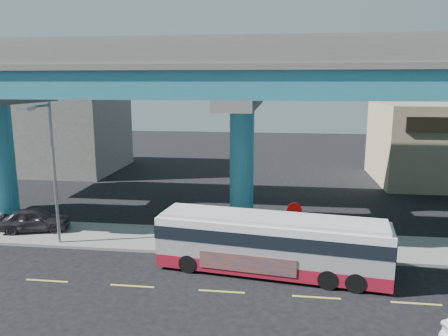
# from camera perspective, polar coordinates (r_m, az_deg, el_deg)

# --- Properties ---
(ground) EXTENTS (120.00, 120.00, 0.00)m
(ground) POSITION_cam_1_polar(r_m,az_deg,el_deg) (19.76, -0.18, -15.45)
(ground) COLOR black
(ground) RESTS_ON ground
(sidewalk) EXTENTS (70.00, 4.00, 0.15)m
(sidewalk) POSITION_cam_1_polar(r_m,az_deg,el_deg) (24.74, 1.53, -9.61)
(sidewalk) COLOR gray
(sidewalk) RESTS_ON ground
(lane_markings) EXTENTS (58.00, 0.12, 0.01)m
(lane_markings) POSITION_cam_1_polar(r_m,az_deg,el_deg) (19.50, -0.30, -15.83)
(lane_markings) COLOR #D8C64C
(lane_markings) RESTS_ON ground
(viaduct) EXTENTS (52.00, 12.40, 11.70)m
(viaduct) POSITION_cam_1_polar(r_m,az_deg,el_deg) (26.72, 2.45, 11.78)
(viaduct) COLOR teal
(viaduct) RESTS_ON ground
(building_concrete) EXTENTS (12.00, 10.00, 9.00)m
(building_concrete) POSITION_cam_1_polar(r_m,az_deg,el_deg) (47.34, -20.86, 5.18)
(building_concrete) COLOR gray
(building_concrete) RESTS_ON ground
(transit_bus) EXTENTS (10.97, 3.77, 2.76)m
(transit_bus) POSITION_cam_1_polar(r_m,az_deg,el_deg) (20.76, 6.18, -9.61)
(transit_bus) COLOR maroon
(transit_bus) RESTS_ON ground
(parked_car) EXTENTS (3.61, 4.84, 1.38)m
(parked_car) POSITION_cam_1_polar(r_m,az_deg,el_deg) (28.39, -23.52, -6.19)
(parked_car) COLOR #2C2B30
(parked_car) RESTS_ON sidewalk
(street_lamp) EXTENTS (0.50, 2.52, 7.73)m
(street_lamp) POSITION_cam_1_polar(r_m,az_deg,el_deg) (24.41, -22.07, 1.67)
(street_lamp) COLOR gray
(street_lamp) RESTS_ON sidewalk
(stop_sign) EXTENTS (0.80, 0.19, 2.71)m
(stop_sign) POSITION_cam_1_polar(r_m,az_deg,el_deg) (22.73, 9.13, -6.23)
(stop_sign) COLOR gray
(stop_sign) RESTS_ON sidewalk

